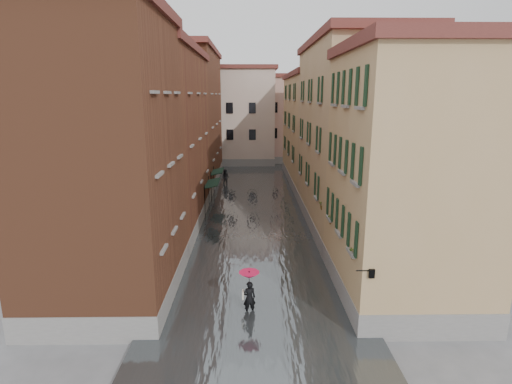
{
  "coord_description": "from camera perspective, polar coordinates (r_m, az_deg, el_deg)",
  "views": [
    {
      "loc": [
        -0.31,
        -20.11,
        9.67
      ],
      "look_at": [
        0.1,
        7.25,
        3.0
      ],
      "focal_mm": 28.0,
      "sensor_mm": 36.0,
      "label": 1
    }
  ],
  "objects": [
    {
      "name": "wall_lantern",
      "position": [
        16.28,
        16.09,
        -11.04
      ],
      "size": [
        0.71,
        0.22,
        0.35
      ],
      "color": "black",
      "rests_on": "ground"
    },
    {
      "name": "building_right_mid",
      "position": [
        30.18,
        13.28,
        7.31
      ],
      "size": [
        6.0,
        14.0,
        13.0
      ],
      "primitive_type": "cube",
      "color": "tan",
      "rests_on": "ground"
    },
    {
      "name": "building_left_far",
      "position": [
        44.7,
        -9.61,
        10.09
      ],
      "size": [
        6.0,
        16.0,
        14.0
      ],
      "primitive_type": "cube",
      "color": "brown",
      "rests_on": "ground"
    },
    {
      "name": "building_left_mid",
      "position": [
        30.07,
        -13.8,
        6.78
      ],
      "size": [
        6.0,
        14.0,
        12.5
      ],
      "primitive_type": "cube",
      "color": "brown",
      "rests_on": "ground"
    },
    {
      "name": "building_right_near",
      "position": [
        19.92,
        20.7,
        1.45
      ],
      "size": [
        6.0,
        8.0,
        11.5
      ],
      "primitive_type": "cube",
      "color": "tan",
      "rests_on": "ground"
    },
    {
      "name": "pedestrian_main",
      "position": [
        18.32,
        -0.98,
        -13.67
      ],
      "size": [
        0.94,
        0.94,
        2.06
      ],
      "color": "black",
      "rests_on": "ground"
    },
    {
      "name": "building_end_pink",
      "position": [
        60.55,
        5.22,
        10.17
      ],
      "size": [
        10.0,
        9.0,
        12.0
      ],
      "primitive_type": "cube",
      "color": "tan",
      "rests_on": "ground"
    },
    {
      "name": "building_end_cream",
      "position": [
        58.26,
        -3.55,
        10.56
      ],
      "size": [
        12.0,
        9.0,
        13.0
      ],
      "primitive_type": "cube",
      "color": "beige",
      "rests_on": "ground"
    },
    {
      "name": "building_left_near",
      "position": [
        19.57,
        -20.87,
        3.47
      ],
      "size": [
        6.0,
        8.0,
        13.0
      ],
      "primitive_type": "cube",
      "color": "brown",
      "rests_on": "ground"
    },
    {
      "name": "pedestrian_far",
      "position": [
        43.55,
        -4.38,
        2.05
      ],
      "size": [
        1.04,
        0.92,
        1.8
      ],
      "primitive_type": "imported",
      "rotation": [
        0.0,
        0.0,
        -0.31
      ],
      "color": "black",
      "rests_on": "ground"
    },
    {
      "name": "awning_far",
      "position": [
        38.42,
        -5.59,
        2.83
      ],
      "size": [
        1.09,
        2.89,
        2.8
      ],
      "color": "black",
      "rests_on": "ground"
    },
    {
      "name": "ground",
      "position": [
        22.32,
        0.03,
        -11.98
      ],
      "size": [
        120.0,
        120.0,
        0.0
      ],
      "primitive_type": "plane",
      "color": "#5E5F61",
      "rests_on": "ground"
    },
    {
      "name": "window_planters",
      "position": [
        21.13,
        11.31,
        -3.53
      ],
      "size": [
        0.59,
        8.32,
        0.84
      ],
      "color": "brown",
      "rests_on": "ground"
    },
    {
      "name": "building_right_far",
      "position": [
        44.89,
        8.62,
        8.54
      ],
      "size": [
        6.0,
        16.0,
        11.5
      ],
      "primitive_type": "cube",
      "color": "tan",
      "rests_on": "ground"
    },
    {
      "name": "awning_near",
      "position": [
        33.39,
        -6.29,
        1.17
      ],
      "size": [
        1.09,
        3.29,
        2.8
      ],
      "color": "black",
      "rests_on": "ground"
    },
    {
      "name": "floodwater",
      "position": [
        34.47,
        -0.3,
        -2.42
      ],
      "size": [
        10.0,
        60.0,
        0.2
      ],
      "primitive_type": "cube",
      "color": "#4A4F51",
      "rests_on": "ground"
    }
  ]
}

